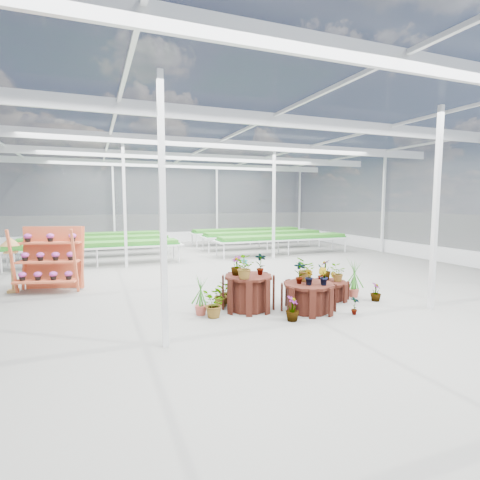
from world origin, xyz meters
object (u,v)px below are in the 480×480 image
object	(u,v)px
plinth_mid	(308,297)
bird_table	(12,265)
plinth_tall	(248,292)
plinth_low	(328,290)
shelf_rack	(49,259)

from	to	relation	value
plinth_mid	bird_table	world-z (taller)	bird_table
plinth_mid	bird_table	xyz separation A→B (m)	(-6.49, 4.37, 0.44)
bird_table	plinth_mid	bearing A→B (deg)	-42.29
plinth_tall	plinth_low	bearing A→B (deg)	2.60
plinth_mid	plinth_low	bearing A→B (deg)	34.99
plinth_mid	shelf_rack	distance (m)	6.95
plinth_tall	plinth_mid	world-z (taller)	plinth_tall
plinth_mid	shelf_rack	xyz separation A→B (m)	(-5.57, 4.12, 0.56)
plinth_mid	shelf_rack	bearing A→B (deg)	143.47
plinth_low	shelf_rack	xyz separation A→B (m)	(-6.57, 3.42, 0.65)
plinth_tall	shelf_rack	distance (m)	5.63
shelf_rack	bird_table	xyz separation A→B (m)	(-0.92, 0.25, -0.13)
plinth_low	shelf_rack	distance (m)	7.43
plinth_mid	plinth_low	world-z (taller)	plinth_mid
plinth_low	bird_table	bearing A→B (deg)	153.88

